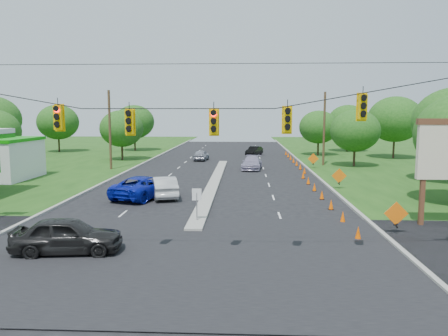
{
  "coord_description": "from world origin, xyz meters",
  "views": [
    {
      "loc": [
        2.76,
        -18.96,
        6.41
      ],
      "look_at": [
        1.42,
        9.74,
        2.8
      ],
      "focal_mm": 35.0,
      "sensor_mm": 36.0,
      "label": 1
    }
  ],
  "objects_px": {
    "black_sedan": "(67,235)",
    "white_sedan": "(164,187)",
    "pylon_sign": "(448,156)",
    "blue_pickup": "(144,187)"
  },
  "relations": [
    {
      "from": "pylon_sign",
      "to": "white_sedan",
      "type": "bearing_deg",
      "value": 156.73
    },
    {
      "from": "black_sedan",
      "to": "white_sedan",
      "type": "bearing_deg",
      "value": -14.37
    },
    {
      "from": "pylon_sign",
      "to": "blue_pickup",
      "type": "height_order",
      "value": "pylon_sign"
    },
    {
      "from": "pylon_sign",
      "to": "white_sedan",
      "type": "distance_m",
      "value": 19.54
    },
    {
      "from": "pylon_sign",
      "to": "black_sedan",
      "type": "distance_m",
      "value": 20.8
    },
    {
      "from": "pylon_sign",
      "to": "white_sedan",
      "type": "relative_size",
      "value": 1.25
    },
    {
      "from": "black_sedan",
      "to": "blue_pickup",
      "type": "relative_size",
      "value": 0.81
    },
    {
      "from": "pylon_sign",
      "to": "blue_pickup",
      "type": "xyz_separation_m",
      "value": [
        -19.15,
        7.31,
        -3.15
      ]
    },
    {
      "from": "black_sedan",
      "to": "white_sedan",
      "type": "height_order",
      "value": "black_sedan"
    },
    {
      "from": "white_sedan",
      "to": "pylon_sign",
      "type": "bearing_deg",
      "value": 140.25
    }
  ]
}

